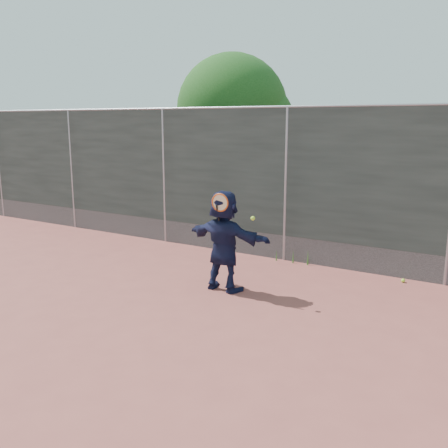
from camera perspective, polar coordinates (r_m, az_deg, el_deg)
The scene contains 7 objects.
ground at distance 7.26m, azimuth -5.03°, elevation -10.51°, with size 80.00×80.00×0.00m, color #9E4C42.
player at distance 8.10m, azimuth 0.00°, elevation -1.92°, with size 1.54×0.49×1.66m, color #151A3A.
ball_ground at distance 9.20m, azimuth 19.79°, elevation -6.10°, with size 0.07×0.07×0.07m, color #B3E933.
fence at distance 9.82m, azimuth 7.08°, elevation 4.86°, with size 20.00×0.06×3.03m.
swing_action at distance 7.76m, azimuth -0.10°, elevation 2.16°, with size 0.74×0.13×0.51m.
tree_left at distance 13.77m, azimuth 1.60°, elevation 12.55°, with size 3.15×3.00×4.53m.
weed_clump at distance 9.87m, azimuth 8.15°, elevation -3.70°, with size 0.68×0.07×0.30m.
Camera 1 is at (4.03, -5.37, 2.74)m, focal length 40.00 mm.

